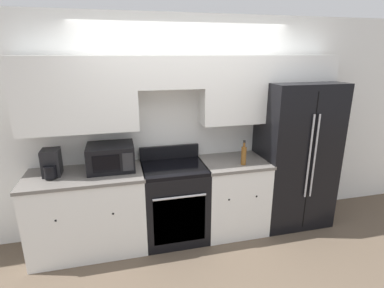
% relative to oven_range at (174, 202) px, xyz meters
% --- Properties ---
extents(ground_plane, '(12.00, 12.00, 0.00)m').
position_rel_oven_range_xyz_m(ground_plane, '(0.22, -0.31, -0.47)').
color(ground_plane, brown).
extents(wall_back, '(8.00, 0.39, 2.60)m').
position_rel_oven_range_xyz_m(wall_back, '(0.23, 0.27, 1.02)').
color(wall_back, white).
rests_on(wall_back, ground_plane).
extents(lower_cabinets_left, '(1.25, 0.64, 0.92)m').
position_rel_oven_range_xyz_m(lower_cabinets_left, '(-0.98, -0.00, -0.00)').
color(lower_cabinets_left, white).
rests_on(lower_cabinets_left, ground_plane).
extents(lower_cabinets_right, '(0.78, 0.64, 0.92)m').
position_rel_oven_range_xyz_m(lower_cabinets_right, '(0.74, -0.00, -0.00)').
color(lower_cabinets_right, white).
rests_on(lower_cabinets_right, ground_plane).
extents(oven_range, '(0.73, 0.65, 1.08)m').
position_rel_oven_range_xyz_m(oven_range, '(0.00, 0.00, 0.00)').
color(oven_range, black).
rests_on(oven_range, ground_plane).
extents(refrigerator, '(0.91, 0.78, 1.84)m').
position_rel_oven_range_xyz_m(refrigerator, '(1.57, 0.06, 0.45)').
color(refrigerator, black).
rests_on(refrigerator, ground_plane).
extents(microwave, '(0.50, 0.41, 0.28)m').
position_rel_oven_range_xyz_m(microwave, '(-0.69, 0.08, 0.60)').
color(microwave, black).
rests_on(microwave, lower_cabinets_left).
extents(bottle, '(0.06, 0.06, 0.29)m').
position_rel_oven_range_xyz_m(bottle, '(0.80, -0.14, 0.57)').
color(bottle, brown).
rests_on(bottle, lower_cabinets_right).
extents(paper_towel_holder, '(0.18, 0.28, 0.28)m').
position_rel_oven_range_xyz_m(paper_towel_holder, '(-1.30, 0.04, 0.59)').
color(paper_towel_holder, black).
rests_on(paper_towel_holder, lower_cabinets_left).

